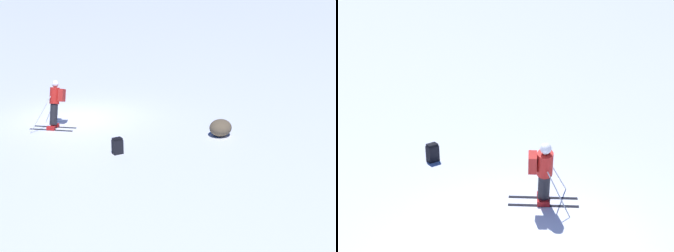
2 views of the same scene
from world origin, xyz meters
TOP-DOWN VIEW (x-y plane):
  - ground_plane at (0.00, 0.00)m, footprint 300.00×300.00m
  - skier at (1.18, -0.05)m, footprint 1.39×1.63m
  - spare_backpack at (2.62, 3.35)m, footprint 0.37×0.35m
  - exposed_boulder_0 at (-0.32, 5.58)m, footprint 0.86×0.73m

SIDE VIEW (x-z plane):
  - ground_plane at x=0.00m, z-range 0.00..0.00m
  - spare_backpack at x=2.62m, z-range -0.01..0.49m
  - exposed_boulder_0 at x=-0.32m, z-range 0.00..0.56m
  - skier at x=1.18m, z-range 0.07..1.73m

